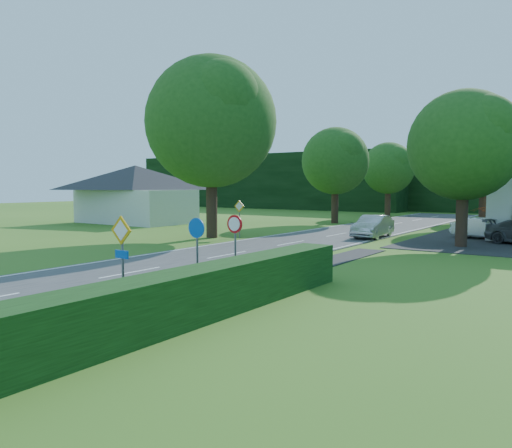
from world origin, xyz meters
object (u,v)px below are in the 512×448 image
Objects in this scene: moving_car at (373,226)px; parked_car_silver_a at (485,228)px; parasol at (489,221)px; motorcycle at (358,230)px; streetlight at (463,167)px.

parked_car_silver_a is (6.13, 3.16, -0.05)m from moving_car.
motorcycle is at bearing -144.80° from parasol.
parasol reaches higher than parked_car_silver_a.
parasol is at bearing 11.14° from parked_car_silver_a.
parked_car_silver_a reaches higher than motorcycle.
parasol is at bearing 29.54° from motorcycle.
streetlight reaches higher than motorcycle.
moving_car is 6.90m from parked_car_silver_a.
parasol is (6.99, 4.93, 0.55)m from motorcycle.
parked_car_silver_a is at bearing -88.68° from parasol.
moving_car is at bearing -177.40° from streetlight.
motorcycle is 0.81× the size of parasol.
streetlight reaches higher than parked_car_silver_a.
motorcycle is at bearing 126.00° from parked_car_silver_a.
motorcycle is 0.46× the size of parked_car_silver_a.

